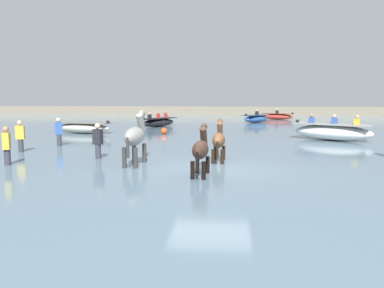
# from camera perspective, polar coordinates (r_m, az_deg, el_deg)

# --- Properties ---
(ground_plane) EXTENTS (120.00, 120.00, 0.00)m
(ground_plane) POSITION_cam_1_polar(r_m,az_deg,el_deg) (11.80, 2.83, -5.42)
(ground_plane) COLOR #666051
(water_surface) EXTENTS (90.00, 90.00, 0.36)m
(water_surface) POSITION_cam_1_polar(r_m,az_deg,el_deg) (21.64, 4.20, 0.85)
(water_surface) COLOR slate
(water_surface) RESTS_ON ground
(horse_lead_grey) EXTENTS (0.57, 1.94, 2.12)m
(horse_lead_grey) POSITION_cam_1_polar(r_m,az_deg,el_deg) (12.36, -8.56, 0.97)
(horse_lead_grey) COLOR gray
(horse_lead_grey) RESTS_ON ground
(horse_trailing_bay) EXTENTS (0.47, 1.63, 1.78)m
(horse_trailing_bay) POSITION_cam_1_polar(r_m,az_deg,el_deg) (12.90, 4.06, 0.41)
(horse_trailing_bay) COLOR brown
(horse_trailing_bay) RESTS_ON ground
(horse_flank_dark_bay) EXTENTS (0.51, 1.65, 1.79)m
(horse_flank_dark_bay) POSITION_cam_1_polar(r_m,az_deg,el_deg) (10.55, 1.33, -1.06)
(horse_flank_dark_bay) COLOR #382319
(horse_flank_dark_bay) RESTS_ON ground
(boat_mid_outer) EXTENTS (2.53, 3.49, 1.09)m
(boat_mid_outer) POSITION_cam_1_polar(r_m,az_deg,el_deg) (27.84, -5.10, 3.29)
(boat_mid_outer) COLOR black
(boat_mid_outer) RESTS_ON water_surface
(boat_near_starboard) EXTENTS (4.05, 3.28, 1.30)m
(boat_near_starboard) POSITION_cam_1_polar(r_m,az_deg,el_deg) (20.37, 20.40, 1.71)
(boat_near_starboard) COLOR silver
(boat_near_starboard) RESTS_ON water_surface
(boat_near_port) EXTENTS (2.67, 2.82, 1.11)m
(boat_near_port) POSITION_cam_1_polar(r_m,az_deg,el_deg) (32.50, 9.64, 3.78)
(boat_near_port) COLOR #28518E
(boat_near_port) RESTS_ON water_surface
(boat_distant_east) EXTENTS (3.74, 1.85, 0.78)m
(boat_distant_east) POSITION_cam_1_polar(r_m,az_deg,el_deg) (23.72, -16.11, 2.36)
(boat_distant_east) COLOR #B2AD9E
(boat_distant_east) RESTS_ON water_surface
(boat_mid_channel) EXTENTS (3.15, 2.13, 1.04)m
(boat_mid_channel) POSITION_cam_1_polar(r_m,az_deg,el_deg) (37.21, 12.73, 4.08)
(boat_mid_channel) COLOR #BC382D
(boat_mid_channel) RESTS_ON water_surface
(person_spectator_far) EXTENTS (0.36, 0.27, 1.63)m
(person_spectator_far) POSITION_cam_1_polar(r_m,az_deg,el_deg) (13.86, -13.98, -0.09)
(person_spectator_far) COLOR #383842
(person_spectator_far) RESTS_ON ground
(person_onlooker_right) EXTENTS (0.36, 0.28, 1.63)m
(person_onlooker_right) POSITION_cam_1_polar(r_m,az_deg,el_deg) (16.53, -24.42, 0.63)
(person_onlooker_right) COLOR #383842
(person_onlooker_right) RESTS_ON ground
(person_wading_close) EXTENTS (0.30, 0.37, 1.63)m
(person_wading_close) POSITION_cam_1_polar(r_m,az_deg,el_deg) (13.57, -26.10, -0.77)
(person_wading_close) COLOR #383842
(person_wading_close) RESTS_ON ground
(person_onlooker_left) EXTENTS (0.37, 0.32, 1.63)m
(person_onlooker_left) POSITION_cam_1_polar(r_m,az_deg,el_deg) (17.89, -19.41, 1.32)
(person_onlooker_left) COLOR #383842
(person_onlooker_left) RESTS_ON ground
(channel_buoy) EXTENTS (0.37, 0.37, 0.86)m
(channel_buoy) POSITION_cam_1_polar(r_m,az_deg,el_deg) (22.26, -4.24, 1.99)
(channel_buoy) COLOR #E54C1E
(channel_buoy) RESTS_ON water_surface
(far_shoreline) EXTENTS (80.00, 2.40, 1.28)m
(far_shoreline) POSITION_cam_1_polar(r_m,az_deg,el_deg) (46.16, 5.06, 4.80)
(far_shoreline) COLOR gray
(far_shoreline) RESTS_ON ground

